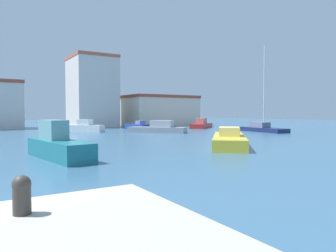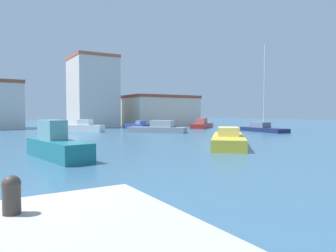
# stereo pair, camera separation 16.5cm
# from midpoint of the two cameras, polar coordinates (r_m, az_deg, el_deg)

# --- Properties ---
(water) EXTENTS (160.00, 160.00, 0.00)m
(water) POSITION_cam_midpoint_polar(r_m,az_deg,el_deg) (31.05, -2.93, -2.04)
(water) COLOR #38607F
(water) RESTS_ON ground
(mooring_bollard) EXTENTS (0.25, 0.25, 0.54)m
(mooring_bollard) POSITION_cam_midpoint_polar(r_m,az_deg,el_deg) (4.86, -25.95, -10.94)
(mooring_bollard) COLOR #38332D
(mooring_bollard) RESTS_ON pier_quay
(sailboat_navy_distant_east) EXTENTS (2.81, 7.11, 10.85)m
(sailboat_navy_distant_east) POSITION_cam_midpoint_polar(r_m,az_deg,el_deg) (41.46, 16.70, -0.32)
(sailboat_navy_distant_east) COLOR #19234C
(sailboat_navy_distant_east) RESTS_ON water
(motorboat_teal_distant_north) EXTENTS (2.36, 5.86, 2.04)m
(motorboat_teal_distant_north) POSITION_cam_midpoint_polar(r_m,az_deg,el_deg) (17.77, -19.60, -3.36)
(motorboat_teal_distant_north) COLOR #1E707A
(motorboat_teal_distant_north) RESTS_ON water
(motorboat_yellow_inner_mooring) EXTENTS (7.40, 7.85, 1.39)m
(motorboat_yellow_inner_mooring) POSITION_cam_midpoint_polar(r_m,az_deg,el_deg) (23.39, 10.84, -2.41)
(motorboat_yellow_inner_mooring) COLOR gold
(motorboat_yellow_inner_mooring) RESTS_ON water
(motorboat_white_outer_mooring) EXTENTS (4.23, 4.63, 1.55)m
(motorboat_white_outer_mooring) POSITION_cam_midpoint_polar(r_m,az_deg,el_deg) (40.59, -15.05, -0.24)
(motorboat_white_outer_mooring) COLOR white
(motorboat_white_outer_mooring) RESTS_ON water
(motorboat_blue_mid_harbor) EXTENTS (2.08, 4.61, 1.29)m
(motorboat_blue_mid_harbor) POSITION_cam_midpoint_polar(r_m,az_deg,el_deg) (44.69, -5.60, -0.07)
(motorboat_blue_mid_harbor) COLOR #233D93
(motorboat_blue_mid_harbor) RESTS_ON water
(motorboat_grey_far_right) EXTENTS (6.11, 6.58, 1.49)m
(motorboat_grey_far_right) POSITION_cam_midpoint_polar(r_m,az_deg,el_deg) (37.94, -1.90, -0.41)
(motorboat_grey_far_right) COLOR gray
(motorboat_grey_far_right) RESTS_ON water
(motorboat_red_far_left) EXTENTS (6.92, 6.25, 1.54)m
(motorboat_red_far_left) POSITION_cam_midpoint_polar(r_m,az_deg,el_deg) (49.80, 6.02, 0.25)
(motorboat_red_far_left) COLOR #B22823
(motorboat_red_far_left) RESTS_ON water
(yacht_club) EXTENTS (6.85, 8.12, 11.76)m
(yacht_club) POSITION_cam_midpoint_polar(r_m,az_deg,el_deg) (54.17, -13.73, 6.07)
(yacht_club) COLOR beige
(yacht_club) RESTS_ON ground
(harbor_office) EXTENTS (12.80, 9.56, 5.52)m
(harbor_office) POSITION_cam_midpoint_polar(r_m,az_deg,el_deg) (58.65, -1.89, 2.81)
(harbor_office) COLOR beige
(harbor_office) RESTS_ON ground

